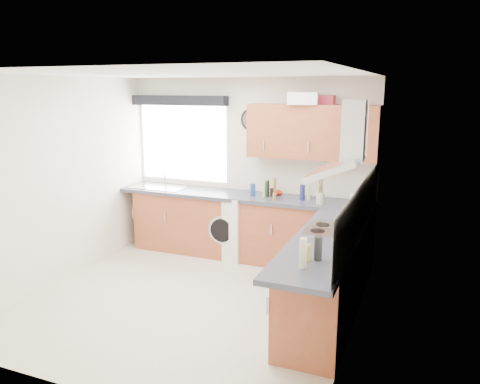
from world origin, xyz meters
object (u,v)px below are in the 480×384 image
at_px(extractor_hood, 345,148).
at_px(upper_cabinets, 312,132).
at_px(washing_machine, 230,225).
at_px(oven, 330,274).

xyz_separation_m(extractor_hood, upper_cabinets, (-0.65, 1.33, 0.03)).
bearing_deg(washing_machine, oven, -26.10).
bearing_deg(upper_cabinets, oven, -67.46).
relative_size(extractor_hood, washing_machine, 0.87).
distance_m(oven, upper_cabinets, 1.99).
xyz_separation_m(oven, washing_machine, (-1.67, 1.22, 0.02)).
relative_size(oven, washing_machine, 0.95).
height_order(upper_cabinets, washing_machine, upper_cabinets).
relative_size(oven, extractor_hood, 1.09).
xyz_separation_m(upper_cabinets, washing_machine, (-1.12, -0.10, -1.35)).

